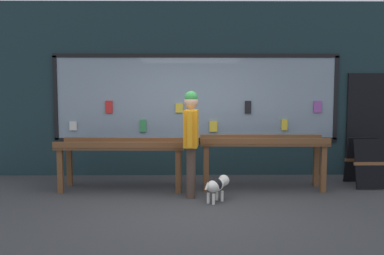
# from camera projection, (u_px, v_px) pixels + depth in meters

# --- Properties ---
(ground_plane) EXTENTS (40.00, 40.00, 0.00)m
(ground_plane) POSITION_uv_depth(u_px,v_px,m) (193.00, 206.00, 6.58)
(ground_plane) COLOR #38383A
(shopfront_facade) EXTENTS (8.80, 0.29, 3.54)m
(shopfront_facade) POSITION_uv_depth(u_px,v_px,m) (194.00, 90.00, 8.80)
(shopfront_facade) COLOR #192D33
(shopfront_facade) RESTS_ON ground_plane
(display_table_left) EXTENTS (2.25, 0.74, 0.89)m
(display_table_left) POSITION_uv_depth(u_px,v_px,m) (122.00, 150.00, 7.58)
(display_table_left) COLOR brown
(display_table_left) RESTS_ON ground_plane
(display_table_right) EXTENTS (2.24, 0.66, 0.95)m
(display_table_right) POSITION_uv_depth(u_px,v_px,m) (263.00, 147.00, 7.60)
(display_table_right) COLOR brown
(display_table_right) RESTS_ON ground_plane
(person_browsing) EXTENTS (0.26, 0.68, 1.76)m
(person_browsing) POSITION_uv_depth(u_px,v_px,m) (191.00, 135.00, 7.00)
(person_browsing) COLOR #4C382D
(person_browsing) RESTS_ON ground_plane
(small_dog) EXTENTS (0.44, 0.51, 0.40)m
(small_dog) POSITION_uv_depth(u_px,v_px,m) (217.00, 185.00, 6.78)
(small_dog) COLOR white
(small_dog) RESTS_ON ground_plane
(sandwich_board_sign) EXTENTS (0.60, 0.67, 0.88)m
(sandwich_board_sign) POSITION_uv_depth(u_px,v_px,m) (365.00, 162.00, 7.87)
(sandwich_board_sign) COLOR black
(sandwich_board_sign) RESTS_ON ground_plane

